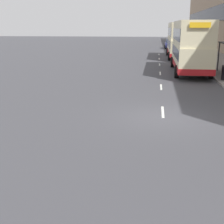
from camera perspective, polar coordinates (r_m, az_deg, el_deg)
ground_plane at (r=13.84m, az=9.33°, el=-1.03°), size 220.00×220.00×0.00m
pavement at (r=52.38m, az=15.79°, el=10.68°), size 5.00×93.00×0.14m
lane_mark_0 at (r=14.76m, az=9.26°, el=0.04°), size 0.12×2.00×0.01m
lane_mark_1 at (r=20.85m, az=8.97°, el=4.55°), size 0.12×2.00×0.01m
lane_mark_2 at (r=27.02m, az=8.80°, el=7.01°), size 0.12×2.00×0.01m
lane_mark_3 at (r=33.21m, az=8.70°, el=8.56°), size 0.12×2.00×0.01m
lane_mark_4 at (r=39.43m, az=8.63°, el=9.61°), size 0.12×2.00×0.01m
lane_mark_5 at (r=45.65m, az=8.58°, el=10.39°), size 0.12×2.00×0.01m
double_decker_bus_near at (r=27.74m, az=14.21°, el=11.68°), size 2.85×10.24×4.30m
double_decker_bus_ahead at (r=40.55m, az=12.22°, el=12.83°), size 2.85×10.45×4.30m
car_0 at (r=58.10m, az=10.60°, el=12.16°), size 1.96×4.57×1.67m
pedestrian_3 at (r=30.82m, az=18.25°, el=9.28°), size 0.33×0.33×1.65m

